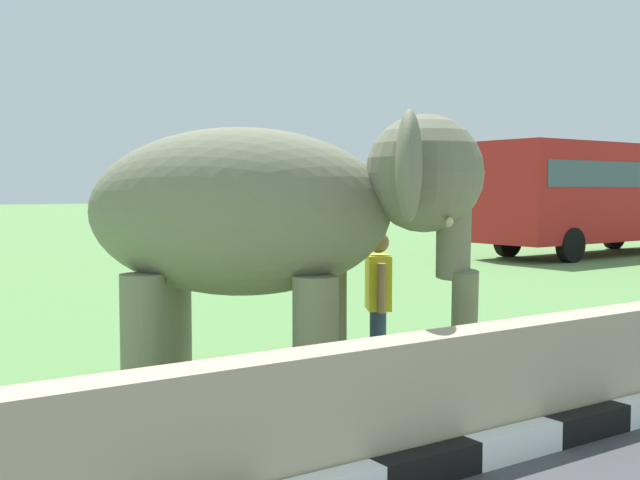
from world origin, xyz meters
name	(u,v)px	position (x,y,z in m)	size (l,w,h in m)	color
barrier_parapet	(411,403)	(2.00, 4.13, 0.50)	(28.00, 0.36, 1.00)	tan
elephant	(273,216)	(2.21, 6.51, 1.84)	(3.90, 3.76, 2.84)	#70725A
person_handler	(378,299)	(3.36, 6.26, 0.93)	(0.41, 0.61, 1.66)	navy
bus_red	(596,190)	(19.39, 15.49, 2.08)	(8.83, 2.84, 3.50)	#B21E1E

